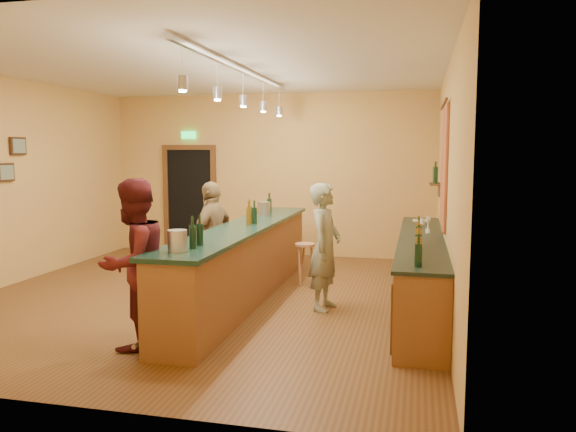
% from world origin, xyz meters
% --- Properties ---
extents(floor, '(7.00, 7.00, 0.00)m').
position_xyz_m(floor, '(0.00, 0.00, 0.00)').
color(floor, brown).
rests_on(floor, ground).
extents(ceiling, '(6.50, 7.00, 0.02)m').
position_xyz_m(ceiling, '(0.00, 0.00, 3.20)').
color(ceiling, silver).
rests_on(ceiling, wall_back).
extents(wall_back, '(6.50, 0.02, 3.20)m').
position_xyz_m(wall_back, '(0.00, 3.50, 1.60)').
color(wall_back, gold).
rests_on(wall_back, floor).
extents(wall_front, '(6.50, 0.02, 3.20)m').
position_xyz_m(wall_front, '(0.00, -3.50, 1.60)').
color(wall_front, gold).
rests_on(wall_front, floor).
extents(wall_left, '(0.02, 7.00, 3.20)m').
position_xyz_m(wall_left, '(-3.25, 0.00, 1.60)').
color(wall_left, gold).
rests_on(wall_left, floor).
extents(wall_right, '(0.02, 7.00, 3.20)m').
position_xyz_m(wall_right, '(3.25, 0.00, 1.60)').
color(wall_right, gold).
rests_on(wall_right, floor).
extents(doorway, '(1.15, 0.09, 2.48)m').
position_xyz_m(doorway, '(-1.70, 3.47, 1.13)').
color(doorway, black).
rests_on(doorway, wall_back).
extents(tapestry, '(0.03, 1.40, 1.60)m').
position_xyz_m(tapestry, '(3.23, 0.40, 1.85)').
color(tapestry, maroon).
rests_on(tapestry, wall_right).
extents(bottle_shelf, '(0.17, 0.55, 0.54)m').
position_xyz_m(bottle_shelf, '(3.17, 1.90, 1.67)').
color(bottle_shelf, '#512D18').
rests_on(bottle_shelf, wall_right).
extents(back_counter, '(0.60, 4.55, 1.27)m').
position_xyz_m(back_counter, '(2.97, 0.18, 0.49)').
color(back_counter, brown).
rests_on(back_counter, floor).
extents(tasting_bar, '(0.73, 5.10, 1.38)m').
position_xyz_m(tasting_bar, '(0.57, -0.00, 0.61)').
color(tasting_bar, brown).
rests_on(tasting_bar, floor).
extents(pendant_track, '(0.11, 4.60, 0.50)m').
position_xyz_m(pendant_track, '(0.57, -0.00, 2.98)').
color(pendant_track, silver).
rests_on(pendant_track, ceiling).
extents(bartender, '(0.48, 0.66, 1.66)m').
position_xyz_m(bartender, '(1.74, -0.21, 0.83)').
color(bartender, gray).
rests_on(bartender, floor).
extents(customer_a, '(0.88, 1.01, 1.79)m').
position_xyz_m(customer_a, '(0.02, -2.10, 0.89)').
color(customer_a, '#59191E').
rests_on(customer_a, floor).
extents(customer_b, '(0.59, 1.02, 1.64)m').
position_xyz_m(customer_b, '(0.02, 0.24, 0.82)').
color(customer_b, '#997A51').
rests_on(customer_b, floor).
extents(bar_stool, '(0.32, 0.32, 0.65)m').
position_xyz_m(bar_stool, '(1.21, 1.07, 0.50)').
color(bar_stool, '#8D583F').
rests_on(bar_stool, floor).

